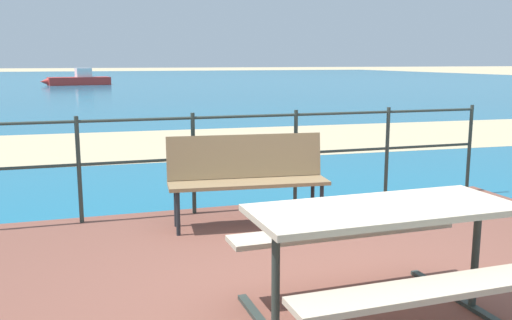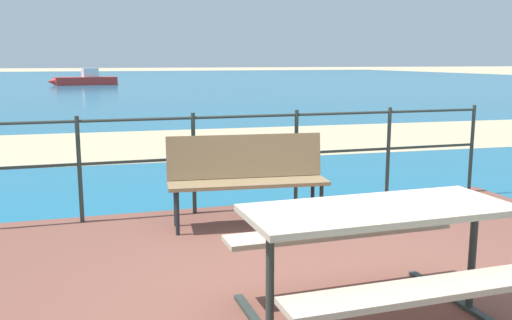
# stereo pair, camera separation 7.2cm
# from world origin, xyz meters

# --- Properties ---
(ground_plane) EXTENTS (240.00, 240.00, 0.00)m
(ground_plane) POSITION_xyz_m (0.00, 0.00, 0.00)
(ground_plane) COLOR tan
(patio_paving) EXTENTS (6.40, 5.20, 0.06)m
(patio_paving) POSITION_xyz_m (0.00, 0.00, 0.03)
(patio_paving) COLOR brown
(patio_paving) RESTS_ON ground
(sea_water) EXTENTS (90.00, 90.00, 0.01)m
(sea_water) POSITION_xyz_m (0.00, 40.00, 0.01)
(sea_water) COLOR #196B8E
(sea_water) RESTS_ON ground
(beach_strip) EXTENTS (54.13, 6.48, 0.01)m
(beach_strip) POSITION_xyz_m (0.00, 8.02, 0.01)
(beach_strip) COLOR tan
(beach_strip) RESTS_ON ground
(picnic_table) EXTENTS (1.69, 1.37, 0.78)m
(picnic_table) POSITION_xyz_m (0.01, -0.53, 0.65)
(picnic_table) COLOR #BCAD93
(picnic_table) RESTS_ON patio_paving
(park_bench) EXTENTS (1.62, 0.57, 0.91)m
(park_bench) POSITION_xyz_m (-0.16, 1.84, 0.61)
(park_bench) COLOR #8C704C
(park_bench) RESTS_ON patio_paving
(railing_fence) EXTENTS (5.94, 0.04, 1.10)m
(railing_fence) POSITION_xyz_m (0.00, 2.42, 0.74)
(railing_fence) COLOR #2D3833
(railing_fence) RESTS_ON patio_paving
(boat_mid) EXTENTS (4.62, 2.06, 1.14)m
(boat_mid) POSITION_xyz_m (-1.68, 37.01, 0.37)
(boat_mid) COLOR red
(boat_mid) RESTS_ON sea_water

